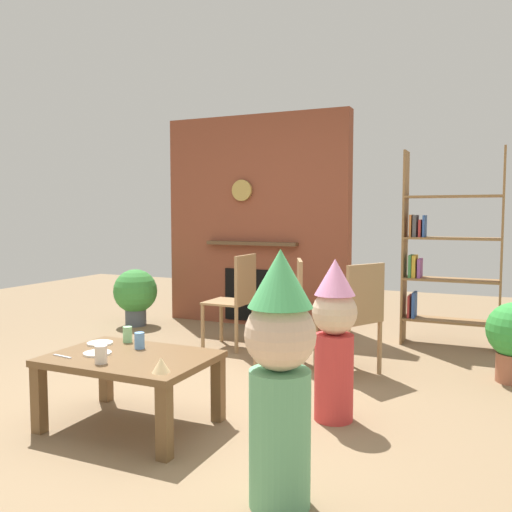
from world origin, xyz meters
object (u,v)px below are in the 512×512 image
object	(u,v)px
paper_plate_rear	(97,353)
paper_cup_near_left	(101,354)
birthday_cake_slice	(161,365)
bookshelf	(444,255)
paper_plate_front	(100,343)
child_with_cone_hat	(280,372)
paper_cup_near_right	(139,341)
potted_plant_short	(135,293)
dining_chair_middle	(289,305)
dining_chair_right	(356,312)
dining_chair_left	(237,295)
paper_cup_center	(127,334)
child_in_pink	(334,335)
coffee_table	(131,367)

from	to	relation	value
paper_plate_rear	paper_cup_near_left	bearing A→B (deg)	-44.09
birthday_cake_slice	bookshelf	bearing A→B (deg)	69.61
paper_plate_front	birthday_cake_slice	bearing A→B (deg)	-26.84
child_with_cone_hat	paper_cup_near_right	bearing A→B (deg)	-5.47
paper_cup_near_left	birthday_cake_slice	world-z (taller)	paper_cup_near_left
bookshelf	potted_plant_short	distance (m)	3.38
paper_cup_near_left	paper_plate_front	xyz separation A→B (m)	(-0.31, 0.36, -0.05)
child_with_cone_hat	dining_chair_middle	distance (m)	2.24
dining_chair_right	bookshelf	bearing A→B (deg)	-82.49
child_with_cone_hat	dining_chair_left	distance (m)	2.81
paper_cup_center	potted_plant_short	world-z (taller)	potted_plant_short
child_in_pink	dining_chair_right	world-z (taller)	child_in_pink
potted_plant_short	paper_cup_near_left	bearing A→B (deg)	-56.71
paper_cup_near_right	potted_plant_short	distance (m)	2.87
dining_chair_left	paper_plate_rear	bearing A→B (deg)	92.98
bookshelf	dining_chair_right	world-z (taller)	bookshelf
child_with_cone_hat	dining_chair_right	distance (m)	2.04
bookshelf	paper_plate_front	world-z (taller)	bookshelf
paper_cup_near_left	paper_cup_near_right	world-z (taller)	same
coffee_table	potted_plant_short	size ratio (longest dim) A/B	1.48
paper_plate_front	paper_cup_near_right	bearing A→B (deg)	2.05
paper_plate_rear	potted_plant_short	size ratio (longest dim) A/B	0.26
bookshelf	child_in_pink	world-z (taller)	bookshelf
paper_cup_near_left	potted_plant_short	xyz separation A→B (m)	(-1.74, 2.65, -0.11)
dining_chair_right	paper_plate_front	bearing A→B (deg)	76.22
dining_chair_middle	paper_cup_near_left	bearing A→B (deg)	54.48
birthday_cake_slice	dining_chair_left	world-z (taller)	dining_chair_left
paper_cup_center	paper_plate_rear	bearing A→B (deg)	-85.88
paper_cup_near_left	dining_chair_middle	xyz separation A→B (m)	(0.44, 1.86, 0.02)
birthday_cake_slice	dining_chair_right	distance (m)	1.90
paper_cup_near_left	birthday_cake_slice	bearing A→B (deg)	-1.25
dining_chair_right	paper_cup_near_right	bearing A→B (deg)	83.25
paper_cup_near_left	dining_chair_left	size ratio (longest dim) A/B	0.11
bookshelf	potted_plant_short	size ratio (longest dim) A/B	2.92
paper_plate_front	coffee_table	bearing A→B (deg)	-22.41
bookshelf	paper_cup_near_right	distance (m)	3.18
bookshelf	potted_plant_short	bearing A→B (deg)	-172.21
paper_cup_near_left	potted_plant_short	bearing A→B (deg)	123.29
coffee_table	paper_plate_rear	bearing A→B (deg)	-162.32
birthday_cake_slice	dining_chair_middle	world-z (taller)	dining_chair_middle
paper_plate_rear	birthday_cake_slice	distance (m)	0.59
paper_cup_near_right	child_with_cone_hat	size ratio (longest dim) A/B	0.09
bookshelf	birthday_cake_slice	xyz separation A→B (m)	(-1.16, -3.11, -0.41)
paper_plate_front	dining_chair_middle	xyz separation A→B (m)	(0.75, 1.50, 0.07)
bookshelf	child_with_cone_hat	world-z (taller)	bookshelf
dining_chair_middle	coffee_table	bearing A→B (deg)	54.27
paper_cup_near_left	child_in_pink	xyz separation A→B (m)	(1.13, 0.82, 0.04)
dining_chair_right	birthday_cake_slice	bearing A→B (deg)	100.39
paper_cup_center	dining_chair_right	distance (m)	1.79
coffee_table	paper_cup_center	size ratio (longest dim) A/B	9.23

